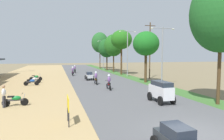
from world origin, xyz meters
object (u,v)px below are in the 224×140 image
object	(u,v)px
street_signboard	(68,105)
motorbike_ahead_third	(73,71)
median_tree_fourth	(114,45)
median_tree_fifth	(107,48)
median_tree_third	(121,40)
car_sedan_silver	(89,75)
motorbike_foreground_rider	(109,82)
median_tree_second	(146,44)
streetlamp_near	(162,52)
car_van_white	(161,90)
parked_motorbike_nearest	(16,99)
motorbike_ahead_fourth	(75,69)
median_tree_sixth	(100,43)
motorbike_ahead_second	(96,78)
utility_pole_near	(150,50)
pedestrian_on_shoulder	(4,95)
parked_motorbike_third	(34,79)
streetlamp_far	(103,53)
parked_motorbike_second	(32,82)
streetlamp_mid	(127,50)
median_tree_nearest	(221,14)
parked_motorbike_fourth	(36,77)

from	to	relation	value
street_signboard	motorbike_ahead_third	bearing A→B (deg)	85.09
street_signboard	median_tree_fourth	distance (m)	33.75
median_tree_fifth	median_tree_third	bearing A→B (deg)	-90.12
car_sedan_silver	motorbike_foreground_rider	size ratio (longest dim) A/B	1.26
median_tree_second	streetlamp_near	world-z (taller)	streetlamp_near
car_van_white	parked_motorbike_nearest	bearing A→B (deg)	170.01
motorbike_foreground_rider	motorbike_ahead_fourth	xyz separation A→B (m)	(-1.75, 21.44, 0.00)
car_sedan_silver	median_tree_sixth	bearing A→B (deg)	74.18
median_tree_sixth	motorbike_ahead_second	distance (m)	31.28
car_sedan_silver	utility_pole_near	bearing A→B (deg)	-4.09
street_signboard	motorbike_ahead_fourth	distance (m)	31.28
streetlamp_near	car_van_white	distance (m)	8.94
pedestrian_on_shoulder	car_van_white	distance (m)	11.62
street_signboard	motorbike_ahead_third	xyz separation A→B (m)	(2.20, 25.67, -0.25)
parked_motorbike_third	median_tree_fourth	size ratio (longest dim) A/B	0.22
median_tree_third	streetlamp_far	xyz separation A→B (m)	(0.04, 15.58, -2.24)
car_van_white	motorbike_ahead_fourth	size ratio (longest dim) A/B	1.34
parked_motorbike_second	car_sedan_silver	xyz separation A→B (m)	(7.72, 3.59, 0.19)
parked_motorbike_second	parked_motorbike_third	world-z (taller)	same
median_tree_fourth	motorbike_ahead_second	bearing A→B (deg)	-113.09
parked_motorbike_nearest	median_tree_sixth	world-z (taller)	median_tree_sixth
median_tree_sixth	motorbike_ahead_second	size ratio (longest dim) A/B	5.64
street_signboard	motorbike_ahead_second	bearing A→B (deg)	73.16
car_van_white	motorbike_ahead_second	xyz separation A→B (m)	(-3.06, 10.98, -0.17)
motorbike_ahead_second	streetlamp_far	bearing A→B (deg)	74.89
utility_pole_near	car_sedan_silver	xyz separation A→B (m)	(-9.68, 0.69, -3.93)
street_signboard	median_tree_second	xyz separation A→B (m)	(11.18, 13.96, 4.23)
parked_motorbike_nearest	median_tree_sixth	distance (m)	42.12
parked_motorbike_third	motorbike_foreground_rider	bearing A→B (deg)	-42.30
parked_motorbike_second	median_tree_fifth	world-z (taller)	median_tree_fifth
pedestrian_on_shoulder	streetlamp_near	distance (m)	16.96
streetlamp_near	motorbike_ahead_second	world-z (taller)	streetlamp_near
median_tree_fourth	streetlamp_near	size ratio (longest dim) A/B	1.18
streetlamp_mid	motorbike_ahead_second	size ratio (longest dim) A/B	4.49
median_tree_second	median_tree_sixth	bearing A→B (deg)	89.92
parked_motorbike_third	streetlamp_near	xyz separation A→B (m)	(15.03, -7.08, 3.62)
parked_motorbike_third	utility_pole_near	xyz separation A→B (m)	(17.34, 0.77, 4.12)
streetlamp_far	motorbike_foreground_rider	world-z (taller)	streetlamp_far
street_signboard	streetlamp_far	size ratio (longest dim) A/B	0.19
parked_motorbike_nearest	streetlamp_far	bearing A→B (deg)	67.41
parked_motorbike_second	motorbike_ahead_third	bearing A→B (deg)	61.19
utility_pole_near	parked_motorbike_second	bearing A→B (deg)	-170.56
median_tree_nearest	median_tree_sixth	distance (m)	42.41
motorbike_ahead_second	street_signboard	bearing A→B (deg)	-106.84
median_tree_fifth	median_tree_sixth	distance (m)	7.17
parked_motorbike_fourth	median_tree_fourth	world-z (taller)	median_tree_fourth
street_signboard	median_tree_nearest	bearing A→B (deg)	6.79
parked_motorbike_second	street_signboard	size ratio (longest dim) A/B	1.20
median_tree_third	car_van_white	size ratio (longest dim) A/B	3.56
parked_motorbike_nearest	motorbike_foreground_rider	world-z (taller)	motorbike_foreground_rider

